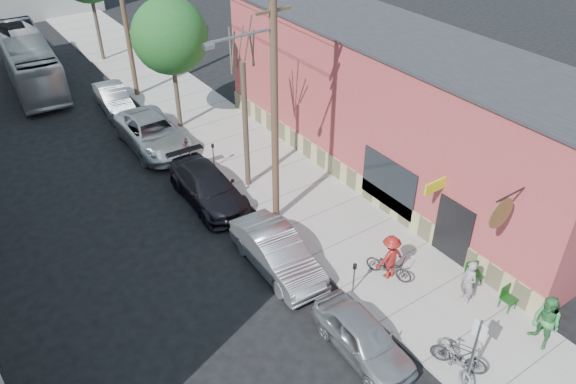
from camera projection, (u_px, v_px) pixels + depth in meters
ground at (295, 314)px, 19.22m from camera, size 120.00×120.00×0.00m
sidewalk at (238, 146)px, 28.63m from camera, size 4.50×58.00×0.15m
cafe_building at (395, 108)px, 24.98m from camera, size 6.60×20.20×6.61m
sign_post at (475, 349)px, 15.69m from camera, size 0.07×0.45×2.80m
parking_meter_near at (354, 273)px, 19.48m from camera, size 0.14×0.14×1.24m
parking_meter_far at (213, 152)px, 26.40m from camera, size 0.14×0.14×1.24m
utility_pole_near at (273, 103)px, 20.57m from camera, size 3.57×0.28×10.00m
utility_pole_far at (123, 7)px, 30.79m from camera, size 1.80×0.28×10.00m
tree_bare at (246, 127)px, 23.98m from camera, size 0.24×0.24×5.84m
tree_leafy_mid at (170, 36)px, 27.60m from camera, size 3.79×3.79×6.84m
patio_chair_a at (475, 274)px, 20.04m from camera, size 0.66×0.66×0.88m
patio_chair_b at (509, 299)px, 19.01m from camera, size 0.50×0.50×0.88m
patron_grey at (468, 282)px, 19.07m from camera, size 0.55×0.70×1.71m
patron_green at (546, 322)px, 17.42m from camera, size 0.96×1.11×1.96m
cyclist at (390, 257)px, 20.09m from camera, size 1.19×0.73×1.79m
cyclist_bike at (389, 266)px, 20.33m from camera, size 1.26×1.88×0.93m
parked_bike_a at (459, 355)px, 16.93m from camera, size 1.23×1.78×1.05m
parked_bike_b at (455, 360)px, 16.81m from camera, size 1.21×2.05×1.02m
car_0 at (363, 337)px, 17.52m from camera, size 1.78×4.00×1.34m
car_1 at (277, 253)px, 20.72m from camera, size 1.83×4.73×1.54m
car_2 at (208, 187)px, 24.40m from camera, size 2.29×5.16×1.47m
car_3 at (153, 133)px, 28.33m from camera, size 2.67×5.64×1.56m
car_4 at (114, 98)px, 31.99m from camera, size 1.78×4.25×1.37m
bus at (28, 60)px, 34.59m from camera, size 3.41×10.96×3.01m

